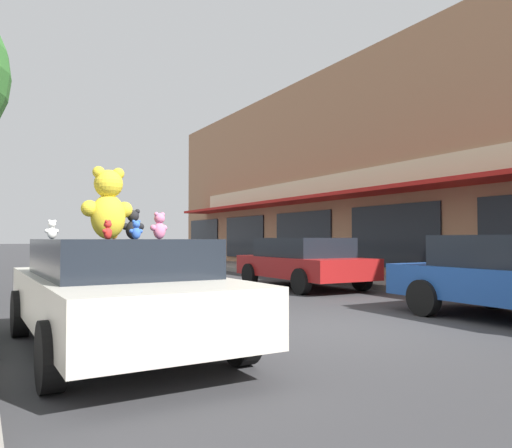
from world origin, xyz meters
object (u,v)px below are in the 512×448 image
(plush_art_car, at_px, (117,289))
(teddy_bear_orange, at_px, (114,231))
(teddy_bear_black, at_px, (133,225))
(teddy_bear_blue, at_px, (136,230))
(teddy_bear_giant, at_px, (108,204))
(parked_car_far_center, at_px, (303,261))
(teddy_bear_pink, at_px, (159,226))
(teddy_bear_red, at_px, (108,230))
(teddy_bear_white, at_px, (52,230))

(plush_art_car, distance_m, teddy_bear_orange, 1.32)
(teddy_bear_black, height_order, teddy_bear_orange, teddy_bear_black)
(teddy_bear_blue, distance_m, teddy_bear_black, 0.64)
(teddy_bear_giant, relative_size, parked_car_far_center, 0.21)
(parked_car_far_center, bearing_deg, teddy_bear_orange, -146.75)
(teddy_bear_giant, bearing_deg, teddy_bear_orange, -115.36)
(teddy_bear_black, distance_m, teddy_bear_orange, 0.95)
(plush_art_car, bearing_deg, teddy_bear_blue, -80.04)
(teddy_bear_pink, xyz_separation_m, parked_car_far_center, (5.61, 5.00, -0.75))
(teddy_bear_giant, distance_m, teddy_bear_orange, 1.13)
(teddy_bear_black, relative_size, parked_car_far_center, 0.09)
(plush_art_car, xyz_separation_m, teddy_bear_giant, (-0.10, 0.04, 1.02))
(teddy_bear_red, height_order, teddy_bear_orange, teddy_bear_orange)
(teddy_bear_orange, xyz_separation_m, parked_car_far_center, (5.90, 3.87, -0.71))
(teddy_bear_blue, bearing_deg, teddy_bear_red, -14.62)
(teddy_bear_white, xyz_separation_m, teddy_bear_red, (0.41, -1.39, -0.02))
(plush_art_car, xyz_separation_m, teddy_bear_red, (-0.21, -0.43, 0.70))
(teddy_bear_blue, bearing_deg, plush_art_car, -83.45)
(teddy_bear_giant, relative_size, teddy_bear_red, 4.06)
(parked_car_far_center, bearing_deg, teddy_bear_blue, -137.92)
(teddy_bear_blue, bearing_deg, teddy_bear_white, -68.19)
(teddy_bear_white, height_order, teddy_bear_orange, teddy_bear_white)
(teddy_bear_white, height_order, teddy_bear_blue, teddy_bear_white)
(teddy_bear_orange, bearing_deg, plush_art_car, 63.17)
(teddy_bear_orange, bearing_deg, teddy_bear_blue, 69.99)
(teddy_bear_giant, xyz_separation_m, teddy_bear_blue, (0.19, -0.53, -0.31))
(teddy_bear_black, bearing_deg, teddy_bear_pink, 164.09)
(teddy_bear_red, bearing_deg, plush_art_car, -161.32)
(teddy_bear_white, bearing_deg, teddy_bear_pink, 124.65)
(teddy_bear_white, bearing_deg, teddy_bear_giant, 105.76)
(teddy_bear_white, xyz_separation_m, teddy_bear_pink, (1.13, -1.00, 0.04))
(plush_art_car, bearing_deg, teddy_bear_black, 30.03)
(teddy_bear_giant, height_order, teddy_bear_red, teddy_bear_giant)
(teddy_bear_red, relative_size, parked_car_far_center, 0.05)
(teddy_bear_black, xyz_separation_m, teddy_bear_orange, (-0.01, 0.95, -0.07))
(teddy_bear_blue, distance_m, parked_car_far_center, 8.15)
(teddy_bear_pink, bearing_deg, teddy_bear_white, -59.88)
(teddy_bear_giant, bearing_deg, teddy_bear_blue, 101.76)
(teddy_bear_pink, relative_size, teddy_bear_red, 1.57)
(teddy_bear_blue, xyz_separation_m, teddy_bear_orange, (0.12, 1.57, 0.01))
(teddy_bear_white, xyz_separation_m, teddy_bear_blue, (0.71, -1.44, -0.02))
(plush_art_car, distance_m, teddy_bear_red, 0.85)
(teddy_bear_red, height_order, teddy_bear_black, teddy_bear_black)
(teddy_bear_pink, bearing_deg, parked_car_far_center, -156.53)
(teddy_bear_white, distance_m, teddy_bear_black, 1.18)
(teddy_bear_blue, height_order, parked_car_far_center, teddy_bear_blue)
(teddy_bear_giant, height_order, teddy_bear_white, teddy_bear_giant)
(parked_car_far_center, bearing_deg, teddy_bear_black, -140.73)
(teddy_bear_giant, xyz_separation_m, teddy_bear_white, (-0.52, 0.91, -0.30))
(teddy_bear_white, distance_m, teddy_bear_red, 1.45)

